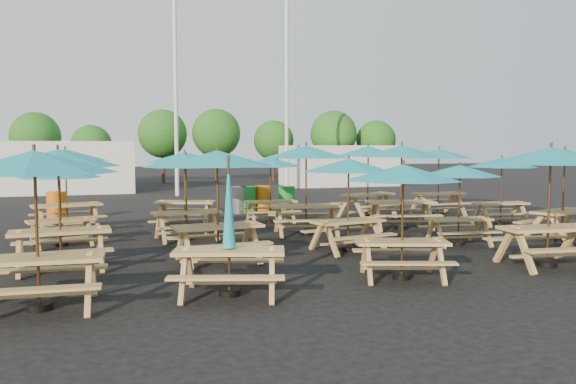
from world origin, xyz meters
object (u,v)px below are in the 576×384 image
object	(u,v)px
waste_bin_2	(248,200)
picnic_unit_8	(403,178)
picnic_unit_14	(402,155)
picnic_unit_3	(65,159)
picnic_unit_10	(306,156)
waste_bin_3	(263,199)
picnic_unit_11	(270,165)
picnic_unit_15	(368,155)
picnic_unit_13	(460,174)
picnic_unit_19	(439,157)
picnic_unit_7	(185,161)
picnic_unit_12	(551,161)
picnic_unit_5	(217,164)
picnic_unit_1	(58,164)
picnic_unit_6	(186,165)
picnic_unit_18	(502,166)
waste_bin_1	(239,200)
waste_bin_4	(286,199)
waste_bin_0	(57,207)
picnic_unit_0	(35,169)
picnic_unit_17	(565,160)
picnic_unit_4	(229,239)
picnic_unit_9	(349,169)
picnic_unit_2	(60,176)

from	to	relation	value
waste_bin_2	picnic_unit_8	bearing A→B (deg)	-88.48
picnic_unit_14	picnic_unit_3	bearing A→B (deg)	178.19
picnic_unit_10	waste_bin_3	bearing A→B (deg)	97.20
picnic_unit_11	picnic_unit_15	xyz separation A→B (m)	(3.64, 0.25, 0.32)
picnic_unit_13	picnic_unit_19	distance (m)	6.42
picnic_unit_11	waste_bin_3	world-z (taller)	picnic_unit_11
picnic_unit_7	picnic_unit_12	distance (m)	10.56
picnic_unit_5	picnic_unit_11	size ratio (longest dim) A/B	1.19
picnic_unit_1	picnic_unit_6	xyz separation A→B (m)	(2.91, 3.00, -0.15)
picnic_unit_18	waste_bin_1	bearing A→B (deg)	148.95
picnic_unit_12	waste_bin_4	distance (m)	11.27
picnic_unit_15	waste_bin_2	xyz separation A→B (m)	(-3.73, 2.61, -1.72)
picnic_unit_13	picnic_unit_15	size ratio (longest dim) A/B	0.71
picnic_unit_3	waste_bin_0	world-z (taller)	picnic_unit_3
picnic_unit_13	picnic_unit_19	bearing A→B (deg)	69.74
picnic_unit_18	waste_bin_0	distance (m)	14.62
picnic_unit_0	picnic_unit_17	world-z (taller)	picnic_unit_0
picnic_unit_1	waste_bin_2	world-z (taller)	picnic_unit_1
picnic_unit_4	picnic_unit_7	bearing A→B (deg)	104.02
picnic_unit_13	waste_bin_2	world-z (taller)	picnic_unit_13
picnic_unit_9	picnic_unit_10	xyz separation A→B (m)	(-0.13, 2.68, 0.28)
picnic_unit_6	picnic_unit_10	bearing A→B (deg)	-8.11
picnic_unit_11	picnic_unit_12	size ratio (longest dim) A/B	0.82
waste_bin_0	waste_bin_4	bearing A→B (deg)	1.30
waste_bin_3	waste_bin_4	distance (m)	0.91
picnic_unit_15	waste_bin_1	distance (m)	5.13
picnic_unit_18	picnic_unit_2	bearing A→B (deg)	-173.49
picnic_unit_0	waste_bin_1	size ratio (longest dim) A/B	2.55
waste_bin_4	picnic_unit_4	bearing A→B (deg)	-111.94
picnic_unit_5	picnic_unit_6	size ratio (longest dim) A/B	1.06
picnic_unit_17	picnic_unit_19	xyz separation A→B (m)	(0.02, 5.97, 0.01)
picnic_unit_12	picnic_unit_4	bearing A→B (deg)	-172.17
picnic_unit_13	picnic_unit_15	distance (m)	5.80
picnic_unit_6	picnic_unit_13	distance (m)	7.11
picnic_unit_1	picnic_unit_10	size ratio (longest dim) A/B	0.89
picnic_unit_15	picnic_unit_19	world-z (taller)	picnic_unit_15
picnic_unit_8	picnic_unit_18	world-z (taller)	picnic_unit_8
picnic_unit_2	picnic_unit_11	xyz separation A→B (m)	(6.21, 2.68, 0.13)
picnic_unit_12	picnic_unit_19	distance (m)	8.91
picnic_unit_0	picnic_unit_18	size ratio (longest dim) A/B	1.07
picnic_unit_17	picnic_unit_14	bearing A→B (deg)	115.70
picnic_unit_8	picnic_unit_11	distance (m)	8.40
waste_bin_1	waste_bin_3	distance (m)	0.94
picnic_unit_3	picnic_unit_19	bearing A→B (deg)	-12.69
picnic_unit_18	waste_bin_1	xyz separation A→B (m)	(-7.27, 5.65, -1.39)
picnic_unit_0	picnic_unit_15	xyz separation A→B (m)	(9.72, 8.79, 0.07)
picnic_unit_0	picnic_unit_9	distance (m)	7.17
picnic_unit_12	waste_bin_4	world-z (taller)	picnic_unit_12
picnic_unit_13	picnic_unit_1	bearing A→B (deg)	-171.57
picnic_unit_13	waste_bin_3	bearing A→B (deg)	116.38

